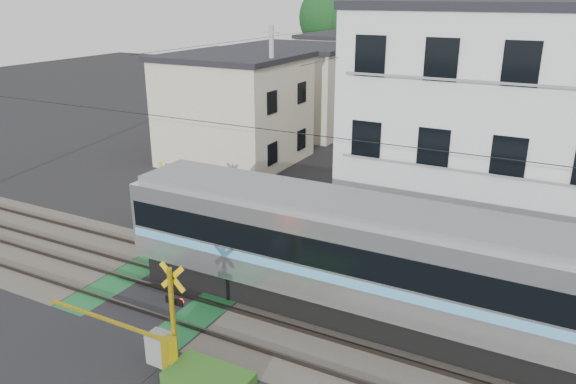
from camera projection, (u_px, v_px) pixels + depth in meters
The scene contains 11 objects.
ground at pixel (174, 285), 19.46m from camera, with size 120.00×120.00×0.00m, color black.
track_bed at pixel (174, 284), 19.45m from camera, with size 120.00×120.00×0.14m.
crossing_signal_near at pixel (162, 342), 15.04m from camera, with size 4.74×0.65×3.09m.
crossing_signal_far at pixel (180, 217), 23.40m from camera, with size 4.74×0.65×3.09m.
apartment_block at pixel (491, 125), 22.04m from camera, with size 10.20×8.36×9.30m.
houses_row at pixel (406, 87), 39.83m from camera, with size 22.07×31.35×6.80m.
tree_hill at pixel (467, 32), 57.50m from camera, with size 40.00×13.45×11.73m.
catenary at pixel (337, 216), 15.60m from camera, with size 60.00×5.04×7.00m.
utility_poles at pixel (376, 79), 37.70m from camera, with size 7.90×42.00×8.00m.
pedestrian at pixel (443, 103), 46.78m from camera, with size 0.64×0.42×1.75m, color black.
weed_patches at pixel (214, 293), 18.55m from camera, with size 10.25×8.80×0.40m.
Camera 1 is at (11.59, -13.38, 9.55)m, focal length 35.00 mm.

